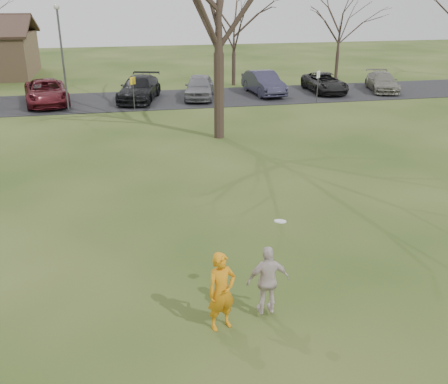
{
  "coord_description": "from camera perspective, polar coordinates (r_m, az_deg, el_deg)",
  "views": [
    {
      "loc": [
        -2.79,
        -9.58,
        7.12
      ],
      "look_at": [
        0.0,
        4.0,
        1.5
      ],
      "focal_mm": 40.53,
      "sensor_mm": 36.0,
      "label": 1
    }
  ],
  "objects": [
    {
      "name": "car_7",
      "position": [
        39.74,
        17.42,
        11.77
      ],
      "size": [
        2.94,
        4.85,
        1.31
      ],
      "primitive_type": "imported",
      "rotation": [
        0.0,
        0.0,
        -0.26
      ],
      "color": "gray",
      "rests_on": "parking_strip"
    },
    {
      "name": "car_5",
      "position": [
        36.84,
        4.48,
        12.18
      ],
      "size": [
        2.21,
        5.02,
        1.6
      ],
      "primitive_type": "imported",
      "rotation": [
        0.0,
        0.0,
        0.11
      ],
      "color": "#2C2B40",
      "rests_on": "parking_strip"
    },
    {
      "name": "car_3",
      "position": [
        35.11,
        -9.54,
        11.44
      ],
      "size": [
        3.55,
        5.82,
        1.58
      ],
      "primitive_type": "imported",
      "rotation": [
        0.0,
        0.0,
        -0.26
      ],
      "color": "black",
      "rests_on": "parking_strip"
    },
    {
      "name": "car_2",
      "position": [
        35.38,
        -19.41,
        10.57
      ],
      "size": [
        3.49,
        5.96,
        1.56
      ],
      "primitive_type": "imported",
      "rotation": [
        0.0,
        0.0,
        0.17
      ],
      "color": "#59151C",
      "rests_on": "parking_strip"
    },
    {
      "name": "sign_white",
      "position": [
        34.54,
        10.55,
        12.25
      ],
      "size": [
        0.35,
        0.35,
        2.08
      ],
      "color": "#47474C",
      "rests_on": "ground"
    },
    {
      "name": "sign_yellow",
      "position": [
        32.1,
        -10.21,
        11.54
      ],
      "size": [
        0.35,
        0.35,
        2.08
      ],
      "color": "#47474C",
      "rests_on": "ground"
    },
    {
      "name": "lamp_post",
      "position": [
        32.4,
        -17.9,
        15.47
      ],
      "size": [
        0.34,
        0.34,
        6.27
      ],
      "color": "#47474C",
      "rests_on": "ground"
    },
    {
      "name": "car_4",
      "position": [
        35.33,
        -2.78,
        11.78
      ],
      "size": [
        2.83,
        4.94,
        1.58
      ],
      "primitive_type": "imported",
      "rotation": [
        0.0,
        0.0,
        -0.22
      ],
      "color": "slate",
      "rests_on": "parking_strip"
    },
    {
      "name": "small_tree_row",
      "position": [
        40.41,
        -1.4,
        17.47
      ],
      "size": [
        55.0,
        5.9,
        8.5
      ],
      "color": "#352821",
      "rests_on": "ground"
    },
    {
      "name": "car_6",
      "position": [
        38.25,
        11.28,
        12.0
      ],
      "size": [
        2.31,
        4.87,
        1.34
      ],
      "primitive_type": "imported",
      "rotation": [
        0.0,
        0.0,
        -0.02
      ],
      "color": "black",
      "rests_on": "parking_strip"
    },
    {
      "name": "catching_play",
      "position": [
        11.66,
        4.98,
        -9.88
      ],
      "size": [
        1.0,
        0.56,
        2.25
      ],
      "color": "beige",
      "rests_on": "ground"
    },
    {
      "name": "parking_strip",
      "position": [
        35.41,
        -6.96,
        10.33
      ],
      "size": [
        62.0,
        6.5,
        0.04
      ],
      "primitive_type": "cube",
      "color": "black",
      "rests_on": "ground"
    },
    {
      "name": "player_defender",
      "position": [
        11.3,
        -0.28,
        -11.16
      ],
      "size": [
        0.78,
        0.63,
        1.86
      ],
      "primitive_type": "imported",
      "rotation": [
        0.0,
        0.0,
        0.3
      ],
      "color": "orange",
      "rests_on": "ground"
    },
    {
      "name": "ground",
      "position": [
        12.26,
        3.87,
        -13.5
      ],
      "size": [
        120.0,
        120.0,
        0.0
      ],
      "primitive_type": "plane",
      "color": "#1E380F",
      "rests_on": "ground"
    }
  ]
}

